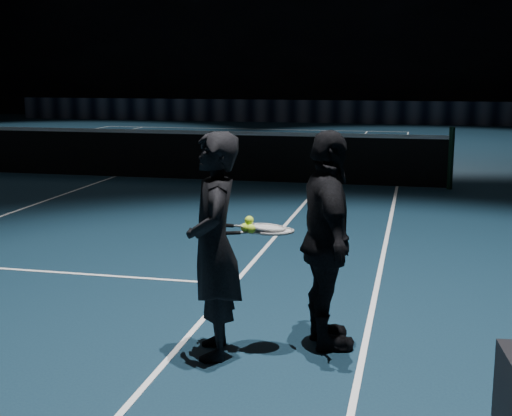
{
  "coord_description": "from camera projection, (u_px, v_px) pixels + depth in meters",
  "views": [
    {
      "loc": [
        5.82,
        -12.92,
        2.08
      ],
      "look_at": [
        4.69,
        -7.95,
        1.09
      ],
      "focal_mm": 50.0,
      "sensor_mm": 36.0,
      "label": 1
    }
  ],
  "objects": [
    {
      "name": "net_tape",
      "position": [
        112.0,
        131.0,
        13.85
      ],
      "size": [
        12.8,
        0.03,
        0.07
      ],
      "primitive_type": "cube",
      "color": "white",
      "rests_on": "net_mesh"
    },
    {
      "name": "tennis_balls",
      "position": [
        248.0,
        226.0,
        5.17
      ],
      "size": [
        0.12,
        0.1,
        0.12
      ],
      "primitive_type": null,
      "color": "#C2E831",
      "rests_on": "racket_upper"
    },
    {
      "name": "net_post_right",
      "position": [
        451.0,
        158.0,
        12.53
      ],
      "size": [
        0.1,
        0.1,
        1.1
      ],
      "primitive_type": "cylinder",
      "color": "black",
      "rests_on": "floor"
    },
    {
      "name": "player_a",
      "position": [
        214.0,
        246.0,
        5.15
      ],
      "size": [
        0.56,
        0.69,
        1.65
      ],
      "primitive_type": "imported",
      "rotation": [
        0.0,
        0.0,
        -1.27
      ],
      "color": "black",
      "rests_on": "floor"
    },
    {
      "name": "player_b",
      "position": [
        327.0,
        241.0,
        5.3
      ],
      "size": [
        0.7,
        1.05,
        1.65
      ],
      "primitive_type": "imported",
      "rotation": [
        0.0,
        0.0,
        1.91
      ],
      "color": "black",
      "rests_on": "floor"
    },
    {
      "name": "racket_lower",
      "position": [
        275.0,
        231.0,
        5.21
      ],
      "size": [
        0.71,
        0.47,
        0.03
      ],
      "primitive_type": null,
      "rotation": [
        0.0,
        0.0,
        0.41
      ],
      "color": "black",
      "rests_on": "player_a"
    },
    {
      "name": "court_lines",
      "position": [
        114.0,
        177.0,
        14.03
      ],
      "size": [
        10.98,
        23.78,
        0.01
      ],
      "primitive_type": null,
      "color": "white",
      "rests_on": "floor"
    },
    {
      "name": "sponsor_backdrop",
      "position": [
        272.0,
        111.0,
        28.78
      ],
      "size": [
        22.0,
        0.15,
        0.9
      ],
      "primitive_type": "cube",
      "color": "black",
      "rests_on": "floor"
    },
    {
      "name": "racket_upper",
      "position": [
        267.0,
        227.0,
        5.24
      ],
      "size": [
        0.7,
        0.51,
        0.1
      ],
      "primitive_type": null,
      "rotation": [
        0.0,
        0.1,
        0.48
      ],
      "color": "black",
      "rests_on": "player_b"
    },
    {
      "name": "net_mesh",
      "position": [
        113.0,
        154.0,
        13.94
      ],
      "size": [
        12.8,
        0.02,
        0.86
      ],
      "primitive_type": "cube",
      "color": "black",
      "rests_on": "floor"
    },
    {
      "name": "floor",
      "position": [
        114.0,
        177.0,
        14.03
      ],
      "size": [
        36.0,
        36.0,
        0.0
      ],
      "primitive_type": "plane",
      "color": "#0D2031",
      "rests_on": "ground"
    },
    {
      "name": "wall_back",
      "position": [
        284.0,
        0.0,
        30.3
      ],
      "size": [
        30.0,
        0.0,
        30.0
      ],
      "primitive_type": "plane",
      "rotation": [
        1.57,
        0.0,
        0.0
      ],
      "color": "black",
      "rests_on": "ground"
    }
  ]
}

